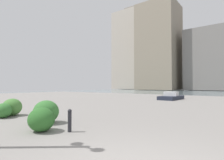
% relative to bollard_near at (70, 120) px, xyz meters
% --- Properties ---
extents(building_slab, '(17.04, 12.90, 20.14)m').
position_rel_bollard_near_xyz_m(building_slab, '(4.24, -64.31, 9.69)').
color(building_slab, gray).
rests_on(building_slab, ground).
extents(building_annex, '(13.89, 13.05, 31.60)m').
position_rel_bollard_near_xyz_m(building_annex, '(21.83, -60.12, 15.42)').
color(building_annex, gray).
rests_on(building_annex, ground).
extents(building_highrise, '(13.93, 11.97, 37.54)m').
position_rel_bollard_near_xyz_m(building_highrise, '(38.34, -67.35, 17.35)').
color(building_highrise, '#B2A899').
rests_on(building_highrise, ground).
extents(bollard_near, '(0.13, 0.13, 0.73)m').
position_rel_bollard_near_xyz_m(bollard_near, '(0.00, 0.00, 0.00)').
color(bollard_near, '#232328').
rests_on(bollard_near, ground).
extents(shrub_low, '(0.98, 0.89, 0.84)m').
position_rel_bollard_near_xyz_m(shrub_low, '(4.73, -0.31, 0.04)').
color(shrub_low, '#477F38').
rests_on(shrub_low, ground).
extents(shrub_round, '(0.90, 0.81, 0.77)m').
position_rel_bollard_near_xyz_m(shrub_round, '(0.77, 0.51, 0.00)').
color(shrub_round, '#2D6628').
rests_on(shrub_round, ground).
extents(shrub_wide, '(0.79, 0.71, 0.67)m').
position_rel_bollard_near_xyz_m(shrub_wide, '(4.40, 0.22, -0.05)').
color(shrub_wide, '#387533').
rests_on(shrub_wide, ground).
extents(shrub_tall, '(1.05, 0.95, 0.89)m').
position_rel_bollard_near_xyz_m(shrub_tall, '(1.81, -0.31, 0.07)').
color(shrub_tall, '#387533').
rests_on(shrub_tall, ground).
extents(boat, '(1.71, 3.75, 0.95)m').
position_rel_bollard_near_xyz_m(boat, '(2.01, -15.35, -0.17)').
color(boat, '#1E2333').
rests_on(boat, ground).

